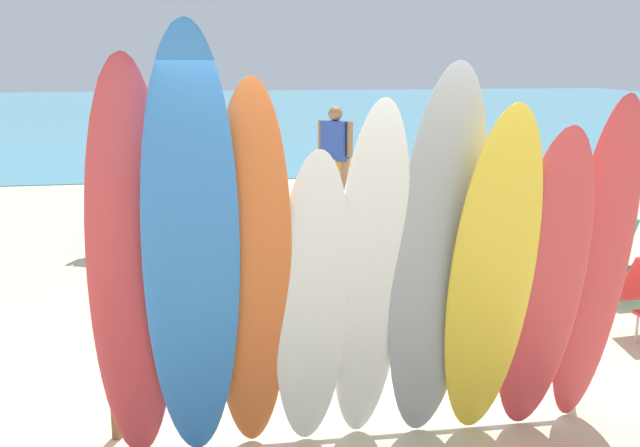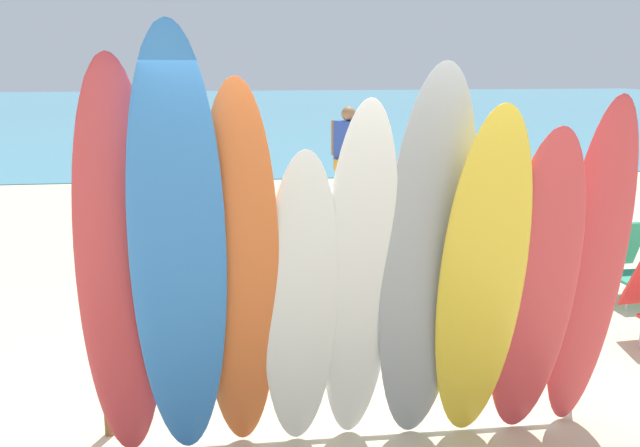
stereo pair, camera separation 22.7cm
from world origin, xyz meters
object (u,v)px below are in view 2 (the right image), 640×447
object	(u,v)px
surfboard_grey_5	(426,266)
beachgoer_near_rack	(141,166)
surfboard_yellow_6	(481,284)
beachgoer_strolling	(348,151)
beach_chair_red	(627,260)
surfboard_white_4	(359,282)
surfboard_blue_1	(179,264)
surfboard_white_3	(301,307)
surfboard_rack	(348,351)
surfboard_orange_2	(239,280)
beachgoer_midbeach	(125,182)
surfboard_red_0	(120,274)
surfboard_red_8	(590,270)
surfboard_red_7	(535,291)

from	to	relation	value
surfboard_grey_5	beachgoer_near_rack	bearing A→B (deg)	107.06
surfboard_yellow_6	beachgoer_strolling	distance (m)	7.93
beach_chair_red	surfboard_white_4	bearing A→B (deg)	-144.01
surfboard_blue_1	surfboard_white_3	size ratio (longest dim) A/B	1.36
surfboard_rack	surfboard_orange_2	size ratio (longest dim) A/B	1.35
surfboard_yellow_6	surfboard_blue_1	bearing A→B (deg)	-174.15
surfboard_yellow_6	beachgoer_midbeach	world-z (taller)	surfboard_yellow_6
surfboard_rack	beach_chair_red	distance (m)	4.08
surfboard_grey_5	surfboard_orange_2	bearing A→B (deg)	179.48
surfboard_red_0	surfboard_yellow_6	xyz separation A→B (m)	(2.17, -0.05, -0.14)
surfboard_white_4	surfboard_yellow_6	distance (m)	0.76
surfboard_red_8	surfboard_grey_5	bearing A→B (deg)	-177.95
surfboard_red_8	surfboard_white_4	bearing A→B (deg)	179.91
beach_chair_red	beachgoer_strolling	bearing A→B (deg)	109.32
surfboard_red_8	beach_chair_red	size ratio (longest dim) A/B	2.87
surfboard_white_3	surfboard_grey_5	size ratio (longest dim) A/B	0.81
surfboard_red_8	beachgoer_strolling	distance (m)	7.76
surfboard_yellow_6	beachgoer_strolling	size ratio (longest dim) A/B	1.37
surfboard_white_3	surfboard_grey_5	xyz separation A→B (m)	(0.78, -0.03, 0.24)
surfboard_orange_2	surfboard_yellow_6	distance (m)	1.49
surfboard_red_0	surfboard_grey_5	bearing A→B (deg)	-4.38
surfboard_red_0	beachgoer_midbeach	distance (m)	5.78
beachgoer_near_rack	beachgoer_strolling	xyz separation A→B (m)	(3.22, 1.08, 0.03)
surfboard_orange_2	beachgoer_midbeach	distance (m)	5.90
surfboard_rack	beach_chair_red	size ratio (longest dim) A/B	4.16
surfboard_grey_5	beachgoer_midbeach	bearing A→B (deg)	111.26
surfboard_blue_1	surfboard_grey_5	size ratio (longest dim) A/B	1.10
beachgoer_strolling	surfboard_white_3	bearing A→B (deg)	119.95
surfboard_orange_2	surfboard_red_7	bearing A→B (deg)	1.11
surfboard_white_3	surfboard_white_4	size ratio (longest dim) A/B	0.87
beachgoer_near_rack	surfboard_orange_2	bearing A→B (deg)	-157.36
beachgoer_strolling	surfboard_grey_5	bearing A→B (deg)	125.53
beachgoer_near_rack	surfboard_white_3	bearing A→B (deg)	-154.23
surfboard_red_0	beachgoer_near_rack	size ratio (longest dim) A/B	1.56
surfboard_red_0	surfboard_orange_2	size ratio (longest dim) A/B	1.04
surfboard_rack	surfboard_white_3	world-z (taller)	surfboard_white_3
surfboard_orange_2	surfboard_rack	bearing A→B (deg)	36.42
surfboard_yellow_6	beachgoer_midbeach	size ratio (longest dim) A/B	1.50
beachgoer_strolling	beachgoer_midbeach	bearing A→B (deg)	74.34
surfboard_red_8	surfboard_white_3	bearing A→B (deg)	179.52
surfboard_orange_2	beachgoer_near_rack	distance (m)	6.91
surfboard_grey_5	surfboard_yellow_6	xyz separation A→B (m)	(0.33, -0.07, -0.11)
beach_chair_red	surfboard_red_7	bearing A→B (deg)	-131.90
surfboard_red_0	surfboard_red_7	size ratio (longest dim) A/B	1.18
surfboard_white_4	beachgoer_near_rack	size ratio (longest dim) A/B	1.42
beachgoer_strolling	beach_chair_red	xyz separation A→B (m)	(2.12, -5.03, -0.56)
surfboard_orange_2	beachgoer_strolling	bearing A→B (deg)	77.14
surfboard_rack	surfboard_grey_5	bearing A→B (deg)	-50.90
surfboard_white_3	surfboard_white_4	xyz separation A→B (m)	(0.36, 0.00, 0.14)
beachgoer_midbeach	beach_chair_red	size ratio (longest dim) A/B	1.92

